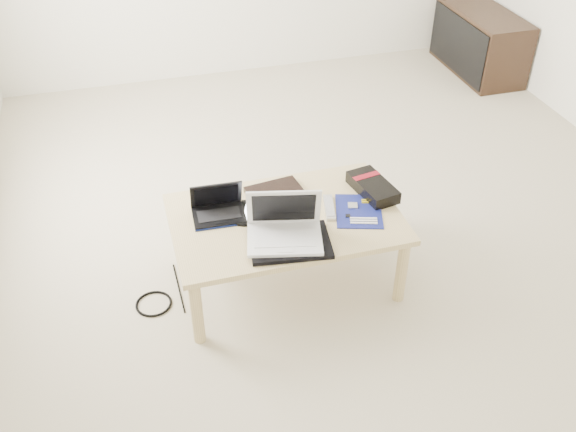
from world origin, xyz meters
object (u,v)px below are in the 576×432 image
object	(u,v)px
white_laptop	(284,228)
gpu_box	(373,187)
netbook	(218,209)
coffee_table	(285,224)
media_cabinet	(479,42)

from	to	relation	value
white_laptop	gpu_box	bearing A→B (deg)	24.83
netbook	white_laptop	world-z (taller)	white_laptop
white_laptop	coffee_table	bearing A→B (deg)	72.70
white_laptop	media_cabinet	bearing A→B (deg)	44.14
coffee_table	gpu_box	world-z (taller)	gpu_box
coffee_table	media_cabinet	distance (m)	3.01
coffee_table	netbook	distance (m)	0.34
coffee_table	gpu_box	distance (m)	0.49
media_cabinet	netbook	distance (m)	3.19
netbook	gpu_box	world-z (taller)	netbook
media_cabinet	gpu_box	size ratio (longest dim) A/B	2.87
white_laptop	gpu_box	distance (m)	0.59
media_cabinet	coffee_table	bearing A→B (deg)	-137.49
coffee_table	white_laptop	bearing A→B (deg)	-107.30
white_laptop	netbook	bearing A→B (deg)	133.03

